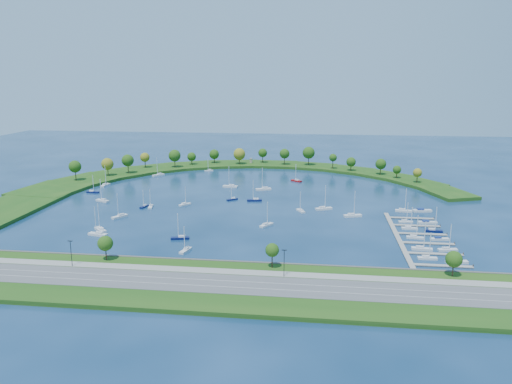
# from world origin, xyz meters

# --- Properties ---
(ground) EXTENTS (700.00, 700.00, 0.00)m
(ground) POSITION_xyz_m (0.00, 0.00, 0.00)
(ground) COLOR #072340
(ground) RESTS_ON ground
(south_shoreline) EXTENTS (420.00, 43.10, 11.60)m
(south_shoreline) POSITION_xyz_m (0.03, -122.88, 1.00)
(south_shoreline) COLOR #194813
(south_shoreline) RESTS_ON ground
(breakwater) EXTENTS (286.74, 247.64, 2.00)m
(breakwater) POSITION_xyz_m (-46.33, 48.72, 0.99)
(breakwater) COLOR #194813
(breakwater) RESTS_ON ground
(breakwater_trees) EXTENTS (237.78, 94.60, 14.83)m
(breakwater_trees) POSITION_xyz_m (-25.38, 88.74, 10.41)
(breakwater_trees) COLOR #382314
(breakwater_trees) RESTS_ON breakwater
(harbor_tower) EXTENTS (2.60, 2.60, 4.07)m
(harbor_tower) POSITION_xyz_m (-12.91, 116.23, 4.09)
(harbor_tower) COLOR gray
(harbor_tower) RESTS_ON breakwater
(dock_system) EXTENTS (24.28, 82.00, 1.60)m
(dock_system) POSITION_xyz_m (85.30, -61.00, 0.35)
(dock_system) COLOR gray
(dock_system) RESTS_ON ground
(moored_boat_0) EXTENTS (6.70, 4.61, 9.66)m
(moored_boat_0) POSITION_xyz_m (-42.03, 87.31, 0.85)
(moored_boat_0) COLOR silver
(moored_boat_0) RESTS_ON ground
(moored_boat_1) EXTENTS (6.29, 6.96, 10.81)m
(moored_boat_1) POSITION_xyz_m (-33.24, -15.80, 0.87)
(moored_boat_1) COLOR silver
(moored_boat_1) RESTS_ON ground
(moored_boat_2) EXTENTS (8.00, 8.71, 13.61)m
(moored_boat_2) POSITION_xyz_m (-74.99, 64.93, 0.96)
(moored_boat_2) COLOR silver
(moored_boat_2) RESTS_ON ground
(moored_boat_3) EXTENTS (3.51, 9.52, 13.69)m
(moored_boat_3) POSITION_xyz_m (-99.33, 26.93, 0.96)
(moored_boat_3) COLOR silver
(moored_boat_3) RESTS_ON ground
(moored_boat_4) EXTENTS (9.61, 5.99, 13.70)m
(moored_boat_4) POSITION_xyz_m (45.04, -15.85, 0.96)
(moored_boat_4) COLOR silver
(moored_boat_4) RESTS_ON ground
(moored_boat_5) EXTENTS (9.94, 3.58, 14.31)m
(moored_boat_5) POSITION_xyz_m (-15.56, 33.17, 0.98)
(moored_boat_5) COLOR silver
(moored_boat_5) RESTS_ON ground
(moored_boat_6) EXTENTS (3.52, 6.98, 9.88)m
(moored_boat_6) POSITION_xyz_m (-54.60, -22.94, 0.85)
(moored_boat_6) COLOR #0A1342
(moored_boat_6) RESTS_ON ground
(moored_boat_7) EXTENTS (6.49, 8.04, 12.00)m
(moored_boat_7) POSITION_xyz_m (16.95, -49.95, 0.91)
(moored_boat_7) COLOR silver
(moored_boat_7) RESTS_ON ground
(moored_boat_8) EXTENTS (9.74, 5.05, 13.78)m
(moored_boat_8) POSITION_xyz_m (59.90, -28.05, 0.96)
(moored_boat_8) COLOR silver
(moored_boat_8) RESTS_ON ground
(moored_boat_9) EXTENTS (5.30, 7.52, 10.89)m
(moored_boat_9) POSITION_xyz_m (32.68, -21.45, 0.88)
(moored_boat_9) COLOR silver
(moored_boat_9) RESTS_ON ground
(moored_boat_10) EXTENTS (8.10, 6.81, 12.25)m
(moored_boat_10) POSITION_xyz_m (26.97, 57.01, 0.91)
(moored_boat_10) COLOR maroon
(moored_boat_10) RESTS_ON ground
(moored_boat_11) EXTENTS (9.30, 6.08, 13.33)m
(moored_boat_11) POSITION_xyz_m (-83.22, -13.71, 0.95)
(moored_boat_11) COLOR silver
(moored_boat_11) RESTS_ON ground
(moored_boat_12) EXTENTS (9.69, 4.72, 13.73)m
(moored_boat_12) POSITION_xyz_m (-58.43, -74.29, 0.96)
(moored_boat_12) COLOR silver
(moored_boat_12) RESTS_ON ground
(moored_boat_13) EXTENTS (8.52, 4.15, 12.07)m
(moored_boat_13) POSITION_xyz_m (-19.53, -74.54, 0.91)
(moored_boat_13) COLOR #0A1342
(moored_boat_13) RESTS_ON ground
(moored_boat_14) EXTENTS (7.94, 2.56, 11.53)m
(moored_boat_14) POSITION_xyz_m (-98.88, 6.93, 0.89)
(moored_boat_14) COLOR #0A1342
(moored_boat_14) RESTS_ON ground
(moored_boat_15) EXTENTS (8.89, 3.85, 12.64)m
(moored_boat_15) POSITION_xyz_m (4.94, -1.48, 0.93)
(moored_boat_15) COLOR #0A1342
(moored_boat_15) RESTS_ON ground
(moored_boat_16) EXTENTS (10.40, 6.46, 14.83)m
(moored_boat_16) POSITION_xyz_m (7.13, 27.63, 1.00)
(moored_boat_16) COLOR silver
(moored_boat_16) RESTS_ON ground
(moored_boat_17) EXTENTS (3.40, 7.59, 10.78)m
(moored_boat_17) POSITION_xyz_m (-50.83, -23.17, 0.87)
(moored_boat_17) COLOR silver
(moored_boat_17) RESTS_ON ground
(moored_boat_18) EXTENTS (6.77, 8.80, 12.98)m
(moored_boat_18) POSITION_xyz_m (-60.16, -44.45, 0.94)
(moored_boat_18) COLOR silver
(moored_boat_18) RESTS_ON ground
(moored_boat_19) EXTENTS (3.94, 7.90, 11.19)m
(moored_boat_19) POSITION_xyz_m (-12.87, -89.93, 0.88)
(moored_boat_19) COLOR silver
(moored_boat_19) RESTS_ON ground
(moored_boat_20) EXTENTS (6.33, 5.97, 10.00)m
(moored_boat_20) POSITION_xyz_m (-8.47, -0.74, 0.86)
(moored_boat_20) COLOR #0A1342
(moored_boat_20) RESTS_ON ground
(moored_boat_21) EXTENTS (8.31, 8.18, 13.39)m
(moored_boat_21) POSITION_xyz_m (-60.42, -67.40, 0.95)
(moored_boat_21) COLOR silver
(moored_boat_21) RESTS_ON ground
(docked_boat_0) EXTENTS (7.67, 2.41, 11.17)m
(docked_boat_0) POSITION_xyz_m (85.53, -86.79, 0.88)
(docked_boat_0) COLOR silver
(docked_boat_0) RESTS_ON ground
(docked_boat_1) EXTENTS (8.79, 3.49, 1.74)m
(docked_boat_1) POSITION_xyz_m (95.98, -89.76, 0.64)
(docked_boat_1) COLOR silver
(docked_boat_1) RESTS_ON ground
(docked_boat_2) EXTENTS (8.75, 3.22, 12.58)m
(docked_boat_2) POSITION_xyz_m (85.51, -75.93, 0.92)
(docked_boat_2) COLOR silver
(docked_boat_2) RESTS_ON ground
(docked_boat_3) EXTENTS (8.30, 3.48, 11.83)m
(docked_boat_3) POSITION_xyz_m (96.02, -75.72, 0.90)
(docked_boat_3) COLOR silver
(docked_boat_3) RESTS_ON ground
(docked_boat_4) EXTENTS (7.70, 2.89, 11.05)m
(docked_boat_4) POSITION_xyz_m (85.53, -60.68, 0.88)
(docked_boat_4) COLOR silver
(docked_boat_4) RESTS_ON ground
(docked_boat_5) EXTENTS (8.39, 3.40, 1.66)m
(docked_boat_5) POSITION_xyz_m (95.98, -61.60, 0.61)
(docked_boat_5) COLOR silver
(docked_boat_5) RESTS_ON ground
(docked_boat_6) EXTENTS (7.59, 2.20, 11.13)m
(docked_boat_6) POSITION_xyz_m (85.53, -46.79, 0.88)
(docked_boat_6) COLOR silver
(docked_boat_6) RESTS_ON ground
(docked_boat_7) EXTENTS (8.45, 3.13, 12.14)m
(docked_boat_7) POSITION_xyz_m (96.02, -49.49, 0.91)
(docked_boat_7) COLOR #0A1342
(docked_boat_7) RESTS_ON ground
(docked_boat_8) EXTENTS (7.22, 2.66, 10.38)m
(docked_boat_8) POSITION_xyz_m (85.54, -35.71, 0.86)
(docked_boat_8) COLOR silver
(docked_boat_8) RESTS_ON ground
(docked_boat_9) EXTENTS (9.47, 3.37, 1.89)m
(docked_boat_9) POSITION_xyz_m (95.96, -36.06, 0.70)
(docked_boat_9) COLOR silver
(docked_boat_9) RESTS_ON ground
(docked_boat_10) EXTENTS (9.07, 3.39, 13.03)m
(docked_boat_10) POSITION_xyz_m (87.91, -14.96, 0.94)
(docked_boat_10) COLOR silver
(docked_boat_10) RESTS_ON ground
(docked_boat_11) EXTENTS (10.32, 4.23, 2.04)m
(docked_boat_11) POSITION_xyz_m (97.85, -13.60, 0.75)
(docked_boat_11) COLOR silver
(docked_boat_11) RESTS_ON ground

